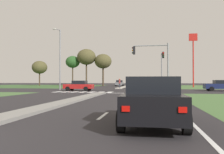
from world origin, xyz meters
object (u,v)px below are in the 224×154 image
at_px(car_grey_fourth, 119,83).
at_px(street_lamp_second, 60,57).
at_px(treeline_near, 40,67).
at_px(car_black_fifth, 152,100).
at_px(treeline_second, 73,62).
at_px(car_navy_second, 221,85).
at_px(traffic_signal_near_right, 155,59).
at_px(fastfood_pole_sign, 193,48).
at_px(treeline_fourth, 103,61).
at_px(treeline_third, 86,57).
at_px(car_beige_third, 152,88).
at_px(traffic_signal_far_right, 162,64).
at_px(car_red_near, 79,86).
at_px(pedestrian_at_median, 120,82).

distance_m(car_grey_fourth, street_lamp_second, 28.23).
bearing_deg(treeline_near, street_lamp_second, -58.38).
height_order(car_black_fifth, treeline_second, treeline_second).
relative_size(car_navy_second, traffic_signal_near_right, 0.76).
bearing_deg(fastfood_pole_sign, treeline_fourth, 155.57).
distance_m(fastfood_pole_sign, treeline_third, 28.98).
distance_m(car_beige_third, traffic_signal_far_right, 18.63).
bearing_deg(car_red_near, traffic_signal_near_right, -114.71).
distance_m(car_red_near, pedestrian_at_median, 11.41).
distance_m(car_black_fifth, fastfood_pole_sign, 46.92).
bearing_deg(pedestrian_at_median, car_red_near, -46.99).
height_order(car_grey_fourth, street_lamp_second, street_lamp_second).
bearing_deg(treeline_fourth, treeline_second, 177.40).
distance_m(traffic_signal_far_right, traffic_signal_near_right, 11.73).
bearing_deg(treeline_near, car_red_near, -55.18).
bearing_deg(pedestrian_at_median, street_lamp_second, -69.40).
relative_size(car_navy_second, fastfood_pole_sign, 0.37).
relative_size(car_black_fifth, traffic_signal_near_right, 0.76).
height_order(traffic_signal_far_right, treeline_fourth, treeline_fourth).
relative_size(car_red_near, car_black_fifth, 0.95).
bearing_deg(treeline_second, treeline_near, -177.73).
bearing_deg(treeline_near, car_black_fifth, -60.20).
height_order(street_lamp_second, pedestrian_at_median, street_lamp_second).
bearing_deg(traffic_signal_far_right, street_lamp_second, -164.67).
height_order(traffic_signal_far_right, treeline_near, treeline_near).
distance_m(car_grey_fourth, treeline_second, 15.25).
bearing_deg(traffic_signal_far_right, fastfood_pole_sign, 62.03).
distance_m(car_navy_second, car_black_fifth, 28.59).
xyz_separation_m(traffic_signal_near_right, treeline_near, (-32.36, 36.05, 1.39)).
relative_size(car_grey_fourth, fastfood_pole_sign, 0.35).
bearing_deg(treeline_fourth, pedestrian_at_median, -70.68).
height_order(car_beige_third, treeline_second, treeline_second).
height_order(car_beige_third, traffic_signal_near_right, traffic_signal_near_right).
bearing_deg(traffic_signal_near_right, street_lamp_second, 153.70).
bearing_deg(car_navy_second, car_beige_third, 145.01).
height_order(traffic_signal_near_right, fastfood_pole_sign, fastfood_pole_sign).
bearing_deg(treeline_fourth, fastfood_pole_sign, -24.43).
distance_m(fastfood_pole_sign, treeline_fourth, 24.66).
height_order(fastfood_pole_sign, treeline_fourth, fastfood_pole_sign).
relative_size(traffic_signal_far_right, treeline_third, 0.59).
height_order(car_navy_second, treeline_fourth, treeline_fourth).
relative_size(car_red_near, car_navy_second, 0.95).
height_order(car_grey_fourth, treeline_second, treeline_second).
distance_m(traffic_signal_near_right, fastfood_pole_sign, 27.80).
height_order(car_red_near, car_beige_third, car_beige_third).
bearing_deg(car_grey_fourth, car_red_near, 85.72).
relative_size(traffic_signal_far_right, street_lamp_second, 0.65).
relative_size(traffic_signal_near_right, street_lamp_second, 0.61).
height_order(traffic_signal_far_right, traffic_signal_near_right, traffic_signal_far_right).
relative_size(traffic_signal_far_right, fastfood_pole_sign, 0.52).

